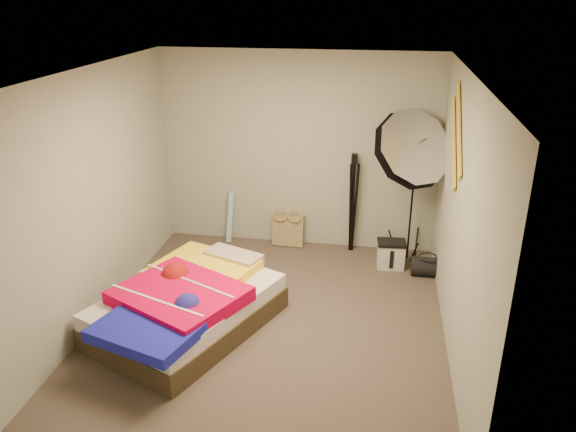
% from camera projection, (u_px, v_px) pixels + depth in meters
% --- Properties ---
extents(floor, '(4.00, 4.00, 0.00)m').
position_uv_depth(floor, '(269.00, 323.00, 5.72)').
color(floor, brown).
rests_on(floor, ground).
extents(ceiling, '(4.00, 4.00, 0.00)m').
position_uv_depth(ceiling, '(265.00, 73.00, 4.77)').
color(ceiling, silver).
rests_on(ceiling, wall_back).
extents(wall_back, '(3.50, 0.00, 3.50)m').
position_uv_depth(wall_back, '(298.00, 152.00, 7.07)').
color(wall_back, '#9CA08F').
rests_on(wall_back, floor).
extents(wall_front, '(3.50, 0.00, 3.50)m').
position_uv_depth(wall_front, '(202.00, 330.00, 3.42)').
color(wall_front, '#9CA08F').
rests_on(wall_front, floor).
extents(wall_left, '(0.00, 4.00, 4.00)m').
position_uv_depth(wall_left, '(92.00, 199.00, 5.51)').
color(wall_left, '#9CA08F').
rests_on(wall_left, floor).
extents(wall_right, '(0.00, 4.00, 4.00)m').
position_uv_depth(wall_right, '(460.00, 222.00, 4.98)').
color(wall_right, '#9CA08F').
rests_on(wall_right, floor).
extents(tote_bag, '(0.41, 0.19, 0.42)m').
position_uv_depth(tote_bag, '(288.00, 230.00, 7.39)').
color(tote_bag, tan).
rests_on(tote_bag, floor).
extents(wrapping_roll, '(0.14, 0.21, 0.69)m').
position_uv_depth(wrapping_roll, '(230.00, 217.00, 7.46)').
color(wrapping_roll, '#50A2BF').
rests_on(wrapping_roll, floor).
extents(camera_case, '(0.33, 0.25, 0.32)m').
position_uv_depth(camera_case, '(391.00, 255.00, 6.81)').
color(camera_case, beige).
rests_on(camera_case, floor).
extents(duffel_bag, '(0.37, 0.23, 0.23)m').
position_uv_depth(duffel_bag, '(427.00, 267.00, 6.63)').
color(duffel_bag, black).
rests_on(duffel_bag, floor).
extents(wall_stripe_upper, '(0.02, 0.91, 0.78)m').
position_uv_depth(wall_stripe_upper, '(459.00, 128.00, 5.26)').
color(wall_stripe_upper, gold).
rests_on(wall_stripe_upper, wall_right).
extents(wall_stripe_lower, '(0.02, 0.91, 0.78)m').
position_uv_depth(wall_stripe_lower, '(454.00, 142.00, 5.57)').
color(wall_stripe_lower, gold).
rests_on(wall_stripe_lower, wall_right).
extents(bed, '(1.85, 2.21, 0.52)m').
position_uv_depth(bed, '(187.00, 305.00, 5.55)').
color(bed, '#403320').
rests_on(bed, floor).
extents(photo_umbrella, '(0.97, 1.10, 2.01)m').
position_uv_depth(photo_umbrella, '(410.00, 151.00, 6.40)').
color(photo_umbrella, black).
rests_on(photo_umbrella, floor).
extents(camera_tripod, '(0.08, 0.08, 1.30)m').
position_uv_depth(camera_tripod, '(353.00, 196.00, 7.03)').
color(camera_tripod, black).
rests_on(camera_tripod, floor).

